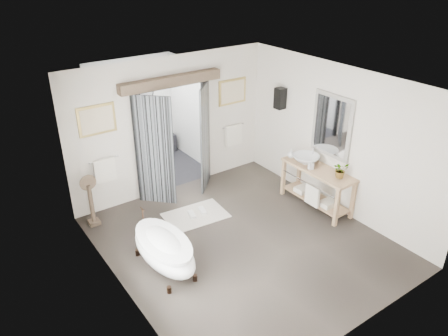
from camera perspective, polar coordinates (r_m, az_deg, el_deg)
The scene contains 13 objects.
ground_plane at distance 8.02m, azimuth 2.50°, elevation -9.60°, with size 5.00×5.00×0.00m, color #443D35.
room_shell at distance 6.97m, azimuth 3.21°, elevation 2.19°, with size 4.52×5.02×2.91m.
shower_room at distance 10.63m, azimuth -10.63°, elevation 5.08°, with size 2.22×2.01×2.51m.
back_wall_dressing at distance 8.99m, azimuth -6.34°, elevation 5.82°, with size 3.82×0.70×2.52m.
clawfoot_tub at distance 7.28m, azimuth -7.85°, elevation -10.42°, with size 0.71×1.59×0.78m.
vanity at distance 8.97m, azimuth 12.00°, elevation -2.11°, with size 0.57×1.60×0.85m.
pedestal_mirror at distance 8.61m, azimuth -16.94°, elevation -4.46°, with size 0.31×0.20×1.06m.
rug at distance 8.74m, azimuth -3.72°, elevation -6.18°, with size 1.20×0.80×0.01m, color beige.
slippers at distance 8.76m, azimuth -3.53°, elevation -5.81°, with size 0.42×0.29×0.05m.
basin at distance 8.95m, azimuth 10.65°, elevation 1.09°, with size 0.55×0.55×0.19m, color white.
plant at distance 8.53m, azimuth 14.99°, elevation -0.23°, with size 0.29×0.25×0.32m, color gray.
soap_bottle_a at distance 8.74m, azimuth 11.28°, elevation 0.47°, with size 0.09×0.10×0.21m, color gray.
soap_bottle_b at distance 9.16m, azimuth 8.74°, elevation 1.89°, with size 0.15×0.15×0.19m, color gray.
Camera 1 is at (-4.00, -5.07, 4.75)m, focal length 35.00 mm.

